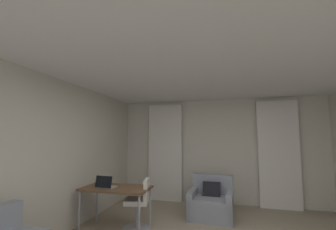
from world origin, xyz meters
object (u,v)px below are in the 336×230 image
desk (116,191)px  laptop (106,185)px  desk_chair (139,207)px  armchair (211,203)px

desk → laptop: (-0.15, -0.11, 0.11)m
desk_chair → laptop: (-0.57, -0.18, 0.39)m
desk → laptop: bearing=-144.3°
desk → armchair: bearing=32.7°
laptop → desk: bearing=35.7°
armchair → desk_chair: desk_chair is taller
desk_chair → laptop: bearing=-162.3°
desk → desk_chair: size_ratio=1.38×
desk → laptop: 0.22m
desk_chair → armchair: bearing=38.8°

